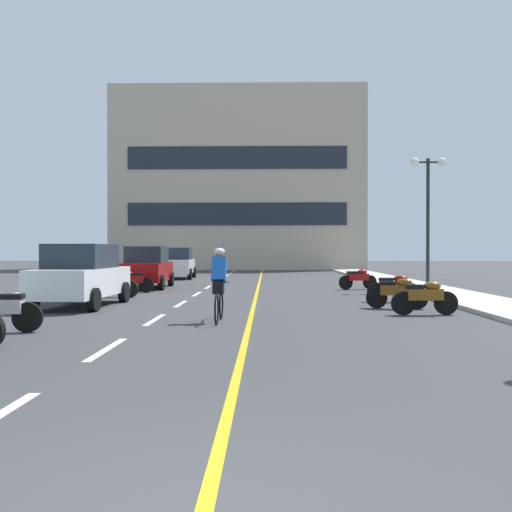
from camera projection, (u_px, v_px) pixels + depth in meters
The scene contains 27 objects.
ground_plane at pixel (252, 289), 24.29m from camera, with size 140.00×140.00×0.00m, color #38383A.
curb_left at pixel (105, 283), 27.43m from camera, with size 2.40×72.00×0.12m, color #B7B2A8.
curb_right at pixel (404, 284), 27.15m from camera, with size 2.40×72.00×0.12m, color #B7B2A8.
lane_dash_1 at pixel (107, 349), 9.33m from camera, with size 0.14×2.20×0.01m, color silver.
lane_dash_2 at pixel (155, 320), 13.33m from camera, with size 0.14×2.20×0.01m, color silver.
lane_dash_3 at pixel (181, 304), 17.33m from camera, with size 0.14×2.20×0.01m, color silver.
lane_dash_4 at pixel (197, 294), 21.33m from camera, with size 0.14×2.20×0.01m, color silver.
lane_dash_5 at pixel (208, 287), 25.33m from camera, with size 0.14×2.20×0.01m, color silver.
lane_dash_6 at pixel (216, 282), 29.33m from camera, with size 0.14×2.20×0.01m, color silver.
lane_dash_7 at pixel (222, 278), 33.33m from camera, with size 0.14×2.20×0.01m, color silver.
lane_dash_8 at pixel (227, 276), 37.32m from camera, with size 0.14×2.20×0.01m, color silver.
lane_dash_9 at pixel (231, 273), 41.32m from camera, with size 0.14×2.20×0.01m, color silver.
lane_dash_10 at pixel (234, 271), 45.32m from camera, with size 0.14×2.20×0.01m, color silver.
lane_dash_11 at pixel (237, 270), 49.32m from camera, with size 0.14×2.20×0.01m, color silver.
centre_line_yellow at pixel (259, 285), 27.28m from camera, with size 0.12×66.00×0.01m, color gold.
office_building at pixel (239, 182), 52.22m from camera, with size 22.24×8.07×15.99m.
street_lamp_mid at pixel (428, 193), 23.34m from camera, with size 1.46×0.36×5.35m.
parked_car_near at pixel (82, 275), 16.52m from camera, with size 2.05×4.26×1.82m.
parked_car_mid at pixel (147, 267), 24.81m from camera, with size 2.01×4.24×1.82m.
parked_car_far at pixel (178, 263), 33.33m from camera, with size 2.07×4.27×1.82m.
motorcycle_4 at pixel (425, 296), 14.30m from camera, with size 1.70×0.60×0.92m.
motorcycle_5 at pixel (397, 292), 15.86m from camera, with size 1.68×0.66×0.92m.
motorcycle_6 at pixel (394, 287), 17.93m from camera, with size 1.70×0.60×0.92m.
motorcycle_7 at pixel (115, 284), 19.84m from camera, with size 1.68×0.66×0.92m.
motorcycle_8 at pixel (132, 280), 22.03m from camera, with size 1.70×0.60×0.92m.
motorcycle_9 at pixel (358, 278), 23.85m from camera, with size 1.66×0.72×0.92m.
cyclist_rider at pixel (219, 283), 12.94m from camera, with size 0.42×1.77×1.71m.
Camera 1 is at (0.64, -3.27, 1.62)m, focal length 39.75 mm.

